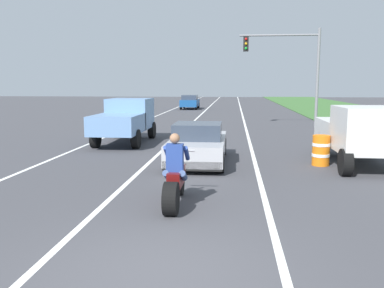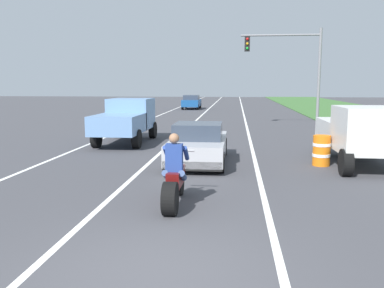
% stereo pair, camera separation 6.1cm
% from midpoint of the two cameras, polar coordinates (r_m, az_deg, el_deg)
% --- Properties ---
extents(ground_plane, '(160.00, 160.00, 0.00)m').
position_cam_midpoint_polar(ground_plane, '(6.14, -5.13, -17.41)').
color(ground_plane, '#424247').
extents(lane_stripe_left_solid, '(0.14, 120.00, 0.01)m').
position_cam_midpoint_polar(lane_stripe_left_solid, '(26.37, -8.45, 2.47)').
color(lane_stripe_left_solid, white).
rests_on(lane_stripe_left_solid, ground).
extents(lane_stripe_right_solid, '(0.14, 120.00, 0.01)m').
position_cam_midpoint_polar(lane_stripe_right_solid, '(25.57, 7.40, 2.31)').
color(lane_stripe_right_solid, white).
rests_on(lane_stripe_right_solid, ground).
extents(lane_stripe_centre_dashed, '(0.14, 120.00, 0.01)m').
position_cam_midpoint_polar(lane_stripe_centre_dashed, '(25.73, -0.64, 2.42)').
color(lane_stripe_centre_dashed, white).
rests_on(lane_stripe_centre_dashed, ground).
extents(motorcycle_with_rider, '(0.70, 2.21, 1.62)m').
position_cam_midpoint_polar(motorcycle_with_rider, '(8.95, -2.57, -5.04)').
color(motorcycle_with_rider, black).
rests_on(motorcycle_with_rider, ground).
extents(sports_car_silver, '(1.84, 4.30, 1.37)m').
position_cam_midpoint_polar(sports_car_silver, '(13.90, 0.73, -0.07)').
color(sports_car_silver, '#B7B7BC').
rests_on(sports_car_silver, ground).
extents(pickup_truck_left_lane_light_blue, '(2.02, 4.80, 1.98)m').
position_cam_midpoint_polar(pickup_truck_left_lane_light_blue, '(18.88, -9.36, 3.51)').
color(pickup_truck_left_lane_light_blue, '#6B93C6').
rests_on(pickup_truck_left_lane_light_blue, ground).
extents(pickup_truck_right_shoulder_white, '(2.02, 4.80, 1.98)m').
position_cam_midpoint_polar(pickup_truck_right_shoulder_white, '(14.54, 22.20, 1.58)').
color(pickup_truck_right_shoulder_white, silver).
rests_on(pickup_truck_right_shoulder_white, ground).
extents(traffic_light_mast_near, '(4.87, 0.34, 6.00)m').
position_cam_midpoint_polar(traffic_light_mast_near, '(26.26, 13.79, 11.07)').
color(traffic_light_mast_near, gray).
rests_on(traffic_light_mast_near, ground).
extents(construction_barrel_nearest, '(0.58, 0.58, 1.00)m').
position_cam_midpoint_polar(construction_barrel_nearest, '(14.11, 17.38, -0.84)').
color(construction_barrel_nearest, orange).
rests_on(construction_barrel_nearest, ground).
extents(distant_car_far_ahead, '(1.80, 4.00, 1.50)m').
position_cam_midpoint_polar(distant_car_far_ahead, '(43.97, -0.34, 5.89)').
color(distant_car_far_ahead, '#194C8C').
rests_on(distant_car_far_ahead, ground).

